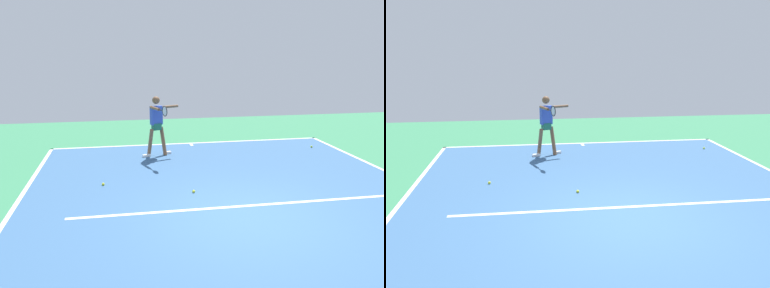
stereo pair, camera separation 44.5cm
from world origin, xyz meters
TOP-DOWN VIEW (x-y plane):
  - ground_plane at (0.00, 0.00)m, footprint 22.08×22.08m
  - court_surface at (0.00, 0.00)m, footprint 9.12×12.48m
  - court_line_baseline_near at (0.00, -6.19)m, footprint 9.12×0.10m
  - court_line_service at (0.00, -0.56)m, footprint 6.84×0.10m
  - court_line_centre_mark at (0.00, -5.99)m, footprint 0.10×0.30m
  - tennis_player at (1.24, -4.81)m, footprint 1.14×1.34m
  - tennis_ball_near_player at (2.77, -2.36)m, footprint 0.07×0.07m
  - tennis_ball_by_sideline at (-3.77, -4.88)m, footprint 0.07×0.07m
  - tennis_ball_far_corner at (0.76, -1.51)m, footprint 0.07×0.07m

SIDE VIEW (x-z plane):
  - ground_plane at x=0.00m, z-range 0.00..0.00m
  - court_surface at x=0.00m, z-range 0.00..0.00m
  - court_line_baseline_near at x=0.00m, z-range 0.00..0.01m
  - court_line_service at x=0.00m, z-range 0.00..0.01m
  - court_line_centre_mark at x=0.00m, z-range 0.00..0.01m
  - tennis_ball_near_player at x=2.77m, z-range 0.00..0.07m
  - tennis_ball_by_sideline at x=-3.77m, z-range 0.00..0.07m
  - tennis_ball_far_corner at x=0.76m, z-range 0.00..0.07m
  - tennis_player at x=1.24m, z-range 0.13..1.93m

